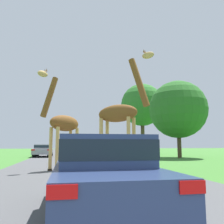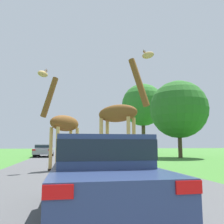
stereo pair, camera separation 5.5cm
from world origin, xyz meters
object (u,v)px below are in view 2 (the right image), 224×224
car_lead_maroon (101,172)px  tree_far_right (143,105)px  car_queue_left (87,149)px  car_queue_right (98,152)px  tree_right_cluster (179,109)px  car_far_ahead (44,150)px  giraffe_near_road (121,114)px  giraffe_companion (62,124)px

car_lead_maroon → tree_far_right: size_ratio=0.42×
car_queue_left → car_queue_right: bearing=-89.5°
tree_right_cluster → car_queue_left: bearing=141.5°
car_far_ahead → tree_far_right: 14.63m
giraffe_near_road → car_queue_left: bearing=-135.8°
giraffe_companion → car_queue_right: giraffe_companion is taller
giraffe_companion → car_lead_maroon: bearing=145.2°
giraffe_companion → car_lead_maroon: 8.00m
car_far_ahead → tree_far_right: (12.56, 4.54, 5.97)m
giraffe_near_road → giraffe_companion: size_ratio=1.11×
giraffe_near_road → tree_far_right: size_ratio=0.57×
giraffe_near_road → giraffe_companion: 3.23m
car_lead_maroon → car_far_ahead: car_lead_maroon is taller
giraffe_companion → car_far_ahead: giraffe_companion is taller
giraffe_near_road → tree_far_right: tree_far_right is taller
giraffe_near_road → car_queue_right: size_ratio=1.36×
tree_right_cluster → tree_far_right: (-0.63, 9.27, 1.95)m
giraffe_near_road → car_far_ahead: 16.65m
car_queue_left → giraffe_near_road: bearing=-89.8°
giraffe_companion → giraffe_near_road: bearing=-166.0°
car_queue_right → car_far_ahead: 9.30m
car_queue_left → tree_far_right: tree_far_right is taller
car_queue_right → tree_far_right: bearing=58.1°
car_queue_right → tree_right_cluster: size_ratio=0.53×
giraffe_companion → car_queue_left: bearing=-50.3°
giraffe_companion → tree_far_right: 21.74m
car_far_ahead → tree_far_right: bearing=19.9°
giraffe_companion → car_queue_left: giraffe_companion is taller
car_queue_right → tree_far_right: size_ratio=0.42×
giraffe_near_road → tree_far_right: bearing=-157.0°
car_queue_left → car_far_ahead: size_ratio=0.89×
car_queue_right → tree_right_cluster: bearing=21.1°
car_lead_maroon → car_queue_left: bearing=86.0°
car_queue_right → car_queue_left: size_ratio=0.99×
tree_far_right → tree_right_cluster: bearing=-86.1°
car_far_ahead → car_queue_left: bearing=23.5°
giraffe_companion → tree_right_cluster: bearing=-91.3°
giraffe_near_road → car_queue_right: giraffe_near_road is taller
car_far_ahead → tree_right_cluster: bearing=-19.7°
giraffe_near_road → car_queue_right: 8.10m
car_queue_left → tree_right_cluster: (8.51, -6.76, 3.98)m
giraffe_companion → car_queue_left: 16.33m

